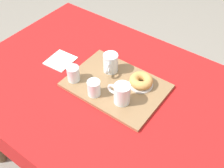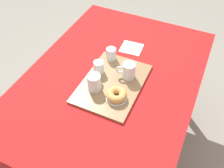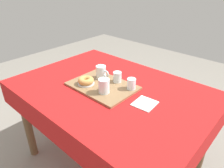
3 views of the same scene
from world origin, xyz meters
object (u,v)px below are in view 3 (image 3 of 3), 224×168
Objects in this scene: tea_mug_right at (101,73)px; donut_plate_left at (86,83)px; serving_tray at (102,86)px; tea_mug_left at (104,86)px; water_glass_near at (131,84)px; sugar_donut_left at (86,80)px; water_glass_far at (117,78)px; dining_table at (111,98)px; paper_napkin at (145,104)px.

donut_plate_left is (0.02, 0.14, -0.04)m from tea_mug_right.
tea_mug_left is at bearing 141.28° from serving_tray.
water_glass_near is at bearing -150.11° from donut_plate_left.
water_glass_near reaches higher than sugar_donut_left.
tea_mug_right is at bearing 16.45° from water_glass_far.
water_glass_near is (-0.13, -0.07, 0.14)m from dining_table.
serving_tray is at bearing 3.45° from paper_napkin.
tea_mug_left reaches higher than water_glass_far.
serving_tray is 4.10× the size of sugar_donut_left.
dining_table is 0.20m from tea_mug_right.
donut_plate_left is at bearing 11.27° from paper_napkin.
serving_tray is at bearing -38.72° from tea_mug_left.
water_glass_near is 0.65× the size of donut_plate_left.
tea_mug_right reaches higher than donut_plate_left.
water_glass_far is (-0.05, -0.11, 0.04)m from serving_tray.
tea_mug_left is at bearing 101.31° from water_glass_far.
tea_mug_left is 0.28m from paper_napkin.
sugar_donut_left is (0.28, 0.16, -0.01)m from water_glass_near.
tea_mug_left is 1.44× the size of water_glass_far.
tea_mug_right reaches higher than water_glass_far.
tea_mug_left is 1.44× the size of water_glass_near.
tea_mug_right is at bearing -39.93° from tea_mug_left.
paper_napkin is at bearing 163.81° from water_glass_far.
paper_napkin is (-0.16, 0.07, -0.05)m from water_glass_near.
sugar_donut_left is 0.45m from paper_napkin.
dining_table is at bearing 26.56° from water_glass_near.
water_glass_near and water_glass_far have the same top height.
tea_mug_left is at bearing 17.64° from paper_napkin.
serving_tray is 0.12m from sugar_donut_left.
tea_mug_right is 0.14m from donut_plate_left.
tea_mug_left is 0.18m from donut_plate_left.
tea_mug_left is 0.98× the size of sugar_donut_left.
water_glass_far reaches higher than dining_table.
donut_plate_left is (0.18, 0.00, -0.04)m from tea_mug_left.
tea_mug_left is 0.80× the size of paper_napkin.
tea_mug_right is at bearing -17.78° from dining_table.
tea_mug_left is 0.98× the size of tea_mug_right.
water_glass_far reaches higher than paper_napkin.
donut_plate_left is 0.02m from sugar_donut_left.
tea_mug_left is 0.93× the size of donut_plate_left.
tea_mug_left is 0.18m from sugar_donut_left.
donut_plate_left is (0.10, 0.07, 0.01)m from serving_tray.
paper_napkin is (-0.44, -0.09, -0.02)m from donut_plate_left.
water_glass_far is (0.14, -0.01, -0.00)m from water_glass_near.
tea_mug_left is (-0.03, 0.09, 0.15)m from dining_table.
tea_mug_left is at bearing 140.07° from tea_mug_right.
paper_napkin is at bearing 173.33° from tea_mug_right.
serving_tray is 0.11m from tea_mug_left.
donut_plate_left is at bearing 34.90° from serving_tray.
paper_napkin is (-0.43, 0.05, -0.06)m from tea_mug_right.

